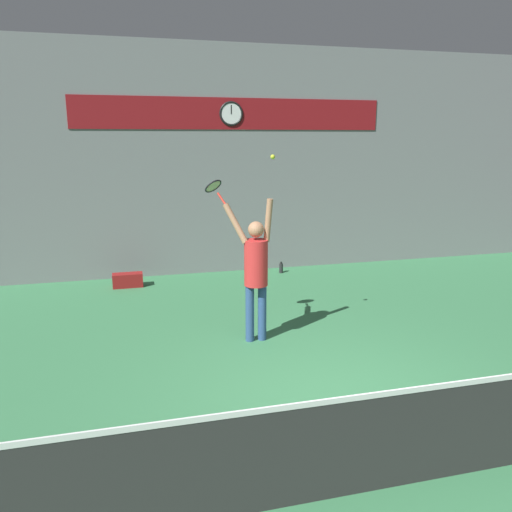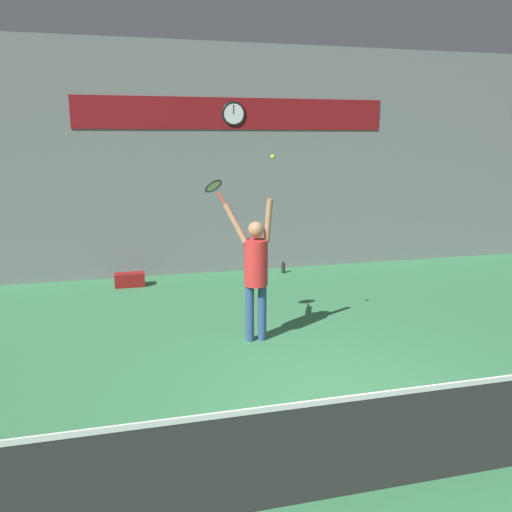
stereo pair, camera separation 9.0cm
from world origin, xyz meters
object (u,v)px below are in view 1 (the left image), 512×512
Objects in this scene: water_bottle at (281,268)px; equipment_bag at (128,280)px; scoreboard_clock at (231,114)px; tennis_ball at (273,157)px; tennis_player at (256,268)px; tennis_racket at (214,187)px.

water_bottle is 0.42× the size of equipment_bag.
scoreboard_clock is 4.17m from tennis_ball.
tennis_ball is at bearing -57.91° from equipment_bag.
tennis_player is (-0.49, -4.07, -2.39)m from scoreboard_clock.
equipment_bag is at bearing -163.62° from scoreboard_clock.
tennis_racket is (-1.03, -3.69, -1.22)m from scoreboard_clock.
tennis_player is 1.63m from tennis_ball.
equipment_bag reaches higher than water_bottle.
equipment_bag is (-3.42, -0.27, 0.03)m from water_bottle.
equipment_bag is (-2.37, -0.70, -3.39)m from scoreboard_clock.
tennis_ball is at bearing -109.33° from water_bottle.
equipment_bag is (-1.89, 3.37, -1.00)m from tennis_player.
scoreboard_clock is 1.38× the size of tennis_racket.
water_bottle is at bearing 57.64° from tennis_racket.
scoreboard_clock is 0.24× the size of tennis_player.
tennis_ball reaches higher than tennis_racket.
tennis_player is at bearing -35.14° from tennis_racket.
equipment_bag is at bearing 119.21° from tennis_player.
scoreboard_clock is at bearing 74.45° from tennis_racket.
water_bottle is 3.43m from equipment_bag.
scoreboard_clock is at bearing 86.58° from tennis_ball.
tennis_ball is 4.70m from water_bottle.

